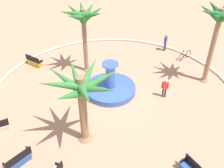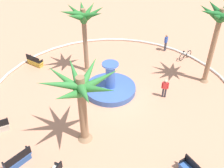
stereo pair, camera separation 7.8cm
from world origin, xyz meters
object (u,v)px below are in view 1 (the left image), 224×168
object	(u,v)px
palm_tree_near_fountain	(83,20)
bicycle_red_frame	(185,55)
fountain	(110,88)
palm_tree_mid_plaza	(81,92)
palm_tree_by_curb	(219,22)
person_cyclist_photo	(165,87)
person_cyclist_helmet	(165,42)
bench_east	(35,62)
bench_west	(18,161)

from	to	relation	value
palm_tree_near_fountain	bicycle_red_frame	bearing A→B (deg)	-93.89
fountain	palm_tree_mid_plaza	world-z (taller)	palm_tree_mid_plaza
palm_tree_by_curb	person_cyclist_photo	distance (m)	5.99
palm_tree_by_curb	palm_tree_mid_plaza	xyz separation A→B (m)	(-3.41, 10.67, -1.39)
person_cyclist_helmet	fountain	bearing A→B (deg)	124.75
bench_east	bench_west	world-z (taller)	same
bicycle_red_frame	fountain	bearing A→B (deg)	109.48
palm_tree_near_fountain	palm_tree_by_curb	size ratio (longest dim) A/B	0.90
fountain	palm_tree_near_fountain	distance (m)	5.62
palm_tree_mid_plaza	palm_tree_near_fountain	bearing A→B (deg)	-12.44
bench_east	bicycle_red_frame	xyz separation A→B (m)	(-2.71, -13.48, 0.04)
palm_tree_by_curb	person_cyclist_photo	bearing A→B (deg)	103.32
palm_tree_by_curb	fountain	bearing A→B (deg)	83.97
palm_tree_by_curb	bench_west	distance (m)	16.02
palm_tree_near_fountain	person_cyclist_photo	size ratio (longest dim) A/B	3.63
bicycle_red_frame	palm_tree_by_curb	bearing A→B (deg)	176.60
fountain	palm_tree_mid_plaza	size ratio (longest dim) A/B	0.79
fountain	bench_east	world-z (taller)	fountain
fountain	palm_tree_by_curb	distance (m)	9.20
palm_tree_by_curb	person_cyclist_helmet	world-z (taller)	palm_tree_by_curb
bench_west	person_cyclist_photo	distance (m)	11.10
bench_west	palm_tree_by_curb	bearing A→B (deg)	-73.66
bicycle_red_frame	person_cyclist_helmet	bearing A→B (deg)	29.41
bench_west	palm_tree_mid_plaza	bearing A→B (deg)	-77.43
person_cyclist_helmet	person_cyclist_photo	bearing A→B (deg)	154.06
palm_tree_by_curb	person_cyclist_helmet	bearing A→B (deg)	8.97
palm_tree_near_fountain	bench_east	xyz separation A→B (m)	(2.09, 4.29, -4.27)
bench_west	bicycle_red_frame	xyz separation A→B (m)	(7.96, -14.89, 0.04)
palm_tree_mid_plaza	bicycle_red_frame	xyz separation A→B (m)	(7.07, -10.89, -3.38)
palm_tree_mid_plaza	bench_west	world-z (taller)	palm_tree_mid_plaza
bench_west	person_cyclist_photo	world-z (taller)	person_cyclist_photo
bench_west	fountain	bearing A→B (deg)	-53.26
palm_tree_mid_plaza	person_cyclist_helmet	world-z (taller)	palm_tree_mid_plaza
bench_east	bench_west	bearing A→B (deg)	172.51
palm_tree_near_fountain	palm_tree_mid_plaza	distance (m)	7.93
palm_tree_by_curb	palm_tree_mid_plaza	bearing A→B (deg)	107.72
palm_tree_mid_plaza	bicycle_red_frame	bearing A→B (deg)	-57.00
bench_west	person_cyclist_photo	bearing A→B (deg)	-72.51
bench_east	person_cyclist_photo	xyz separation A→B (m)	(-7.34, -9.17, 0.54)
palm_tree_near_fountain	person_cyclist_photo	distance (m)	8.08
bench_east	person_cyclist_helmet	distance (m)	12.41
palm_tree_mid_plaza	bicycle_red_frame	distance (m)	13.42
bench_east	bicycle_red_frame	distance (m)	13.75
bicycle_red_frame	bench_west	bearing A→B (deg)	118.14
palm_tree_near_fountain	palm_tree_mid_plaza	bearing A→B (deg)	167.56
bicycle_red_frame	person_cyclist_photo	world-z (taller)	person_cyclist_photo
fountain	palm_tree_near_fountain	size ratio (longest dim) A/B	0.68
bench_west	person_cyclist_helmet	bearing A→B (deg)	-54.24
bicycle_red_frame	bench_east	bearing A→B (deg)	78.63
palm_tree_by_curb	bench_east	distance (m)	15.48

